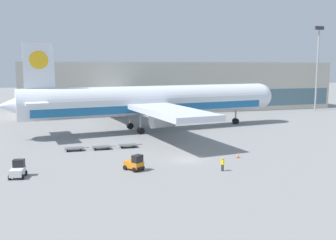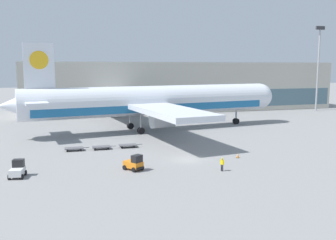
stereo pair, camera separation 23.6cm
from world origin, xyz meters
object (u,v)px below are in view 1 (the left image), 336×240
object	(u,v)px
baggage_dolly_second	(102,147)
baggage_dolly_third	(128,145)
baggage_dolly_lead	(74,148)
ground_crew_near	(223,163)
airplane_main	(151,102)
baggage_tug_mid	(135,163)
light_mast	(317,62)
traffic_cone_near	(238,155)
baggage_tug_foreground	(18,170)

from	to	relation	value
baggage_dolly_second	baggage_dolly_third	distance (m)	4.21
baggage_dolly_lead	baggage_dolly_second	distance (m)	4.14
baggage_dolly_second	ground_crew_near	world-z (taller)	ground_crew_near
airplane_main	baggage_tug_mid	bearing A→B (deg)	-115.67
light_mast	baggage_tug_mid	distance (m)	81.16
baggage_dolly_third	traffic_cone_near	distance (m)	17.68
light_mast	baggage_tug_foreground	distance (m)	91.83
baggage_dolly_lead	ground_crew_near	size ratio (longest dim) A/B	2.19
baggage_tug_foreground	baggage_tug_mid	xyz separation A→B (m)	(13.66, -1.10, 0.00)
baggage_dolly_lead	ground_crew_near	distance (m)	23.92
light_mast	traffic_cone_near	distance (m)	68.41
baggage_tug_mid	airplane_main	bearing A→B (deg)	128.27
baggage_dolly_lead	baggage_dolly_second	bearing A→B (deg)	-0.66
baggage_dolly_second	traffic_cone_near	world-z (taller)	traffic_cone_near
light_mast	baggage_tug_foreground	bearing A→B (deg)	-149.29
baggage_tug_foreground	ground_crew_near	world-z (taller)	baggage_tug_foreground
baggage_dolly_second	baggage_tug_foreground	bearing A→B (deg)	-130.84
baggage_tug_foreground	airplane_main	bearing A→B (deg)	-30.37
light_mast	baggage_dolly_second	bearing A→B (deg)	-152.81
light_mast	ground_crew_near	xyz separation A→B (m)	(-54.17, -51.09, -13.00)
airplane_main	ground_crew_near	size ratio (longest dim) A/B	33.99
traffic_cone_near	baggage_dolly_lead	bearing A→B (deg)	152.54
baggage_dolly_third	ground_crew_near	distance (m)	18.86
baggage_dolly_second	baggage_dolly_third	size ratio (longest dim) A/B	1.00
airplane_main	traffic_cone_near	bearing A→B (deg)	-84.26
baggage_dolly_lead	ground_crew_near	world-z (taller)	ground_crew_near
baggage_tug_foreground	baggage_dolly_third	xyz separation A→B (m)	(15.40, 12.11, -0.49)
light_mast	baggage_tug_foreground	xyz separation A→B (m)	(-78.14, -46.41, -13.12)
baggage_tug_mid	baggage_dolly_third	world-z (taller)	baggage_tug_mid
baggage_dolly_lead	baggage_dolly_third	distance (m)	8.35
ground_crew_near	airplane_main	bearing A→B (deg)	152.75
baggage_tug_mid	baggage_dolly_lead	distance (m)	14.87
airplane_main	baggage_tug_mid	distance (m)	29.94
baggage_dolly_second	baggage_tug_mid	bearing A→B (deg)	-77.24
ground_crew_near	baggage_tug_foreground	bearing A→B (deg)	-130.05
light_mast	ground_crew_near	bearing A→B (deg)	-136.68
light_mast	baggage_dolly_lead	size ratio (longest dim) A/B	6.52
airplane_main	baggage_dolly_lead	bearing A→B (deg)	-144.57
baggage_tug_foreground	baggage_dolly_third	size ratio (longest dim) A/B	0.71
light_mast	airplane_main	xyz separation A→B (m)	(-55.14, -19.51, -8.16)
light_mast	ground_crew_near	distance (m)	75.59
light_mast	traffic_cone_near	world-z (taller)	light_mast
baggage_tug_mid	ground_crew_near	xyz separation A→B (m)	(10.31, -3.58, 0.12)
ground_crew_near	traffic_cone_near	xyz separation A→B (m)	(5.03, 5.49, -0.64)
baggage_dolly_lead	ground_crew_near	xyz separation A→B (m)	(16.92, -16.90, 0.61)
ground_crew_near	baggage_dolly_third	bearing A→B (deg)	178.04
baggage_dolly_third	baggage_dolly_second	bearing A→B (deg)	-176.69
baggage_tug_foreground	baggage_dolly_third	distance (m)	19.60
baggage_dolly_second	baggage_dolly_third	xyz separation A→B (m)	(4.21, 0.09, 0.00)
light_mast	baggage_tug_mid	bearing A→B (deg)	-143.62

